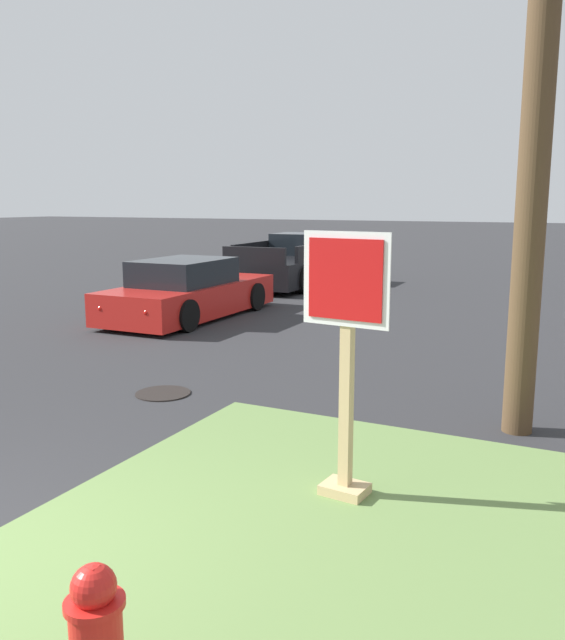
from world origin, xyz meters
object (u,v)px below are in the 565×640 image
Objects in this scene: stop_sign at (346,371)px; pickup_truck_black at (296,264)px; parked_sedan_red at (189,292)px; manhole_cover at (163,393)px.

pickup_truck_black is (-6.44, 12.81, -0.49)m from stop_sign.
stop_sign reaches higher than parked_sedan_red.
manhole_cover is 0.16× the size of parked_sedan_red.
manhole_cover is at bearing 149.48° from stop_sign.
pickup_truck_black is at bearing 93.35° from parked_sedan_red.
stop_sign is 3.03× the size of manhole_cover.
manhole_cover is 11.42m from pickup_truck_black.
stop_sign is 0.47× the size of parked_sedan_red.
parked_sedan_red reaches higher than manhole_cover.
pickup_truck_black reaches higher than manhole_cover.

